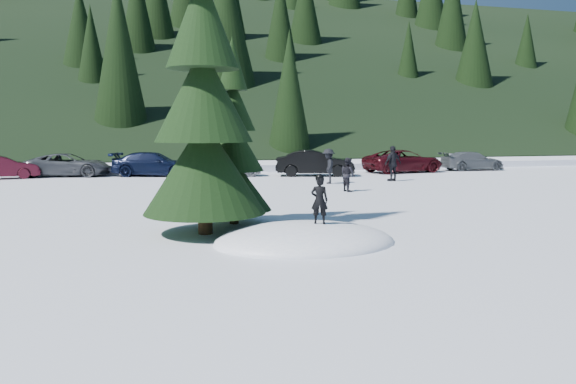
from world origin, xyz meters
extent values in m
plane|color=white|center=(0.00, 0.00, 0.00)|extent=(200.00, 200.00, 0.00)
ellipsoid|color=white|center=(0.00, 0.00, 0.00)|extent=(4.48, 3.52, 0.96)
cylinder|color=black|center=(-2.20, 1.80, 0.70)|extent=(0.38, 0.38, 1.40)
cone|color=black|center=(-2.20, 1.80, 1.79)|extent=(3.20, 3.20, 2.46)
cone|color=black|center=(-2.20, 1.80, 3.65)|extent=(2.54, 2.54, 2.46)
cone|color=black|center=(-2.20, 1.80, 5.51)|extent=(1.88, 1.88, 2.46)
cylinder|color=black|center=(-1.20, 3.20, 0.50)|extent=(0.26, 0.26, 1.00)
cone|color=black|center=(-1.20, 3.20, 1.16)|extent=(2.20, 2.20, 1.52)
cone|color=black|center=(-1.20, 3.20, 2.31)|extent=(1.75, 1.75, 1.52)
cone|color=black|center=(-1.20, 3.20, 3.46)|extent=(1.29, 1.29, 1.52)
cone|color=black|center=(-1.20, 3.20, 4.61)|extent=(0.84, 0.84, 1.52)
imported|color=black|center=(0.33, -0.13, 1.05)|extent=(0.48, 0.40, 1.13)
imported|color=black|center=(5.07, 10.25, 0.75)|extent=(0.69, 0.82, 1.49)
imported|color=black|center=(9.13, 14.22, 0.93)|extent=(1.18, 0.78, 1.87)
imported|color=black|center=(5.39, 13.79, 0.88)|extent=(0.96, 1.28, 1.77)
imported|color=#3E0B17|center=(-11.18, 20.95, 0.65)|extent=(4.17, 2.26, 1.30)
imported|color=#44464A|center=(-7.78, 21.81, 0.67)|extent=(5.11, 3.01, 1.33)
imported|color=black|center=(-2.98, 20.74, 0.70)|extent=(5.18, 3.36, 1.40)
imported|color=gray|center=(1.06, 19.43, 0.71)|extent=(4.22, 1.80, 1.42)
imported|color=black|center=(6.14, 18.38, 0.75)|extent=(4.83, 2.79, 1.51)
imported|color=#35090F|center=(12.37, 19.47, 0.71)|extent=(5.45, 3.13, 1.43)
imported|color=#55595D|center=(17.63, 19.97, 0.62)|extent=(4.31, 1.85, 1.24)
camera|label=1|loc=(-3.88, -12.86, 2.77)|focal=35.00mm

